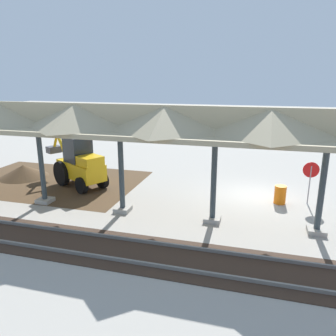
% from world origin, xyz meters
% --- Properties ---
extents(ground_plane, '(120.00, 120.00, 0.00)m').
position_xyz_m(ground_plane, '(0.00, 0.00, 0.00)').
color(ground_plane, '#9E998E').
extents(dirt_work_zone, '(10.41, 7.00, 0.01)m').
position_xyz_m(dirt_work_zone, '(11.72, 0.67, 0.00)').
color(dirt_work_zone, '#4C3823').
rests_on(dirt_work_zone, ground).
extents(platform_canopy, '(26.11, 3.20, 4.90)m').
position_xyz_m(platform_canopy, '(9.98, 3.75, 4.18)').
color(platform_canopy, '#9E998E').
rests_on(platform_canopy, ground).
extents(rail_tracks, '(60.00, 2.58, 0.15)m').
position_xyz_m(rail_tracks, '(0.00, 7.11, 0.03)').
color(rail_tracks, slate).
rests_on(rail_tracks, ground).
extents(stop_sign, '(0.76, 0.09, 2.10)m').
position_xyz_m(stop_sign, '(-2.53, 0.43, 1.50)').
color(stop_sign, gray).
rests_on(stop_sign, ground).
extents(backhoe, '(4.92, 3.50, 2.82)m').
position_xyz_m(backhoe, '(9.64, 0.92, 1.27)').
color(backhoe, '#EAB214').
rests_on(backhoe, ground).
extents(dirt_mound, '(5.92, 5.92, 1.53)m').
position_xyz_m(dirt_mound, '(13.92, 0.35, 0.00)').
color(dirt_mound, '#4C3823').
rests_on(dirt_mound, ground).
extents(traffic_barrel, '(0.56, 0.56, 0.90)m').
position_xyz_m(traffic_barrel, '(-1.21, 0.76, 0.45)').
color(traffic_barrel, orange).
rests_on(traffic_barrel, ground).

